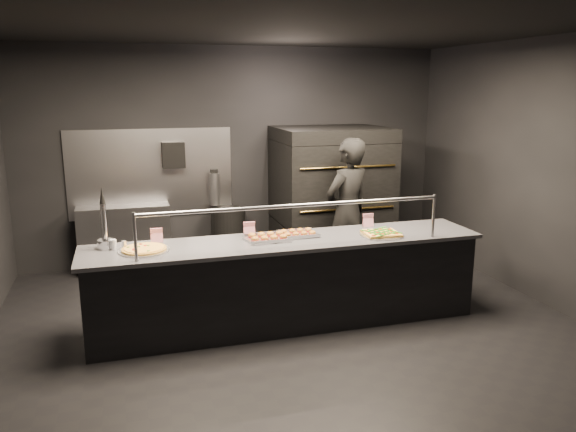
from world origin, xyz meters
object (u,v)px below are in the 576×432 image
object	(u,v)px
worker	(347,213)
prep_shelf	(125,239)
beer_tap	(105,231)
trash_bin	(229,236)
towel_dispenser	(173,155)
square_pizza	(381,234)
slider_tray_b	(298,233)
pizza_oven	(331,195)
fire_extinguisher	(215,188)
service_counter	(287,282)
slider_tray_a	(268,237)
round_pizza	(144,249)

from	to	relation	value
worker	prep_shelf	bearing A→B (deg)	-51.22
beer_tap	trash_bin	bearing A→B (deg)	52.12
towel_dispenser	square_pizza	xyz separation A→B (m)	(1.90, -2.50, -0.61)
trash_bin	worker	world-z (taller)	worker
slider_tray_b	pizza_oven	bearing A→B (deg)	59.58
prep_shelf	towel_dispenser	distance (m)	1.31
fire_extinguisher	worker	distance (m)	2.02
service_counter	worker	xyz separation A→B (m)	(1.06, 0.97, 0.46)
pizza_oven	square_pizza	bearing A→B (deg)	-95.56
prep_shelf	worker	bearing A→B (deg)	-26.86
service_counter	trash_bin	bearing A→B (deg)	95.15
towel_dispenser	slider_tray_a	world-z (taller)	towel_dispenser
service_counter	slider_tray_b	world-z (taller)	service_counter
trash_bin	towel_dispenser	bearing A→B (deg)	166.35
fire_extinguisher	service_counter	bearing A→B (deg)	-81.70
slider_tray_a	worker	world-z (taller)	worker
service_counter	beer_tap	world-z (taller)	beer_tap
pizza_oven	fire_extinguisher	size ratio (longest dim) A/B	3.78
beer_tap	service_counter	bearing A→B (deg)	-6.42
beer_tap	worker	world-z (taller)	worker
square_pizza	trash_bin	distance (m)	2.68
fire_extinguisher	round_pizza	world-z (taller)	fire_extinguisher
pizza_oven	beer_tap	xyz separation A→B (m)	(-2.97, -1.70, 0.12)
beer_tap	square_pizza	xyz separation A→B (m)	(2.78, -0.31, -0.15)
slider_tray_b	square_pizza	world-z (taller)	slider_tray_b
square_pizza	pizza_oven	bearing A→B (deg)	84.44
pizza_oven	towel_dispenser	distance (m)	2.23
pizza_oven	slider_tray_b	bearing A→B (deg)	-120.42
slider_tray_a	worker	bearing A→B (deg)	36.06
fire_extinguisher	worker	size ratio (longest dim) A/B	0.27
fire_extinguisher	beer_tap	world-z (taller)	beer_tap
prep_shelf	fire_extinguisher	xyz separation A→B (m)	(1.25, 0.08, 0.61)
service_counter	fire_extinguisher	xyz separation A→B (m)	(-0.35, 2.40, 0.60)
fire_extinguisher	slider_tray_b	world-z (taller)	fire_extinguisher
service_counter	slider_tray_a	distance (m)	0.52
prep_shelf	beer_tap	xyz separation A→B (m)	(-0.17, -2.12, 0.64)
round_pizza	slider_tray_b	distance (m)	1.58
beer_tap	slider_tray_a	distance (m)	1.60
round_pizza	worker	world-z (taller)	worker
prep_shelf	slider_tray_a	distance (m)	2.71
towel_dispenser	prep_shelf	bearing A→B (deg)	-174.29
fire_extinguisher	beer_tap	xyz separation A→B (m)	(-1.42, -2.20, 0.03)
prep_shelf	towel_dispenser	bearing A→B (deg)	5.71
round_pizza	prep_shelf	bearing A→B (deg)	94.46
towel_dispenser	beer_tap	bearing A→B (deg)	-111.71
square_pizza	round_pizza	bearing A→B (deg)	176.98
towel_dispenser	square_pizza	size ratio (longest dim) A/B	0.77
pizza_oven	round_pizza	size ratio (longest dim) A/B	3.93
fire_extinguisher	trash_bin	bearing A→B (deg)	-50.19
service_counter	trash_bin	size ratio (longest dim) A/B	5.12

